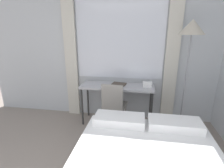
% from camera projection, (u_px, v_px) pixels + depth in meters
% --- Properties ---
extents(wall_back_with_window, '(5.14, 0.13, 2.70)m').
position_uv_depth(wall_back_with_window, '(110.00, 52.00, 3.41)').
color(wall_back_with_window, silver).
rests_on(wall_back_with_window, ground_plane).
extents(desk, '(1.37, 0.46, 0.78)m').
position_uv_depth(desk, '(117.00, 89.00, 3.30)').
color(desk, '#B2B2B7').
rests_on(desk, ground_plane).
extents(desk_chair, '(0.45, 0.45, 0.88)m').
position_uv_depth(desk_chair, '(114.00, 103.00, 3.17)').
color(desk_chair, gray).
rests_on(desk_chair, ground_plane).
extents(standing_lamp, '(0.40, 0.40, 1.93)m').
position_uv_depth(standing_lamp, '(191.00, 37.00, 2.73)').
color(standing_lamp, '#4C4C51').
rests_on(standing_lamp, ground_plane).
extents(telephone, '(0.17, 0.19, 0.09)m').
position_uv_depth(telephone, '(147.00, 84.00, 3.21)').
color(telephone, white).
rests_on(telephone, desk).
extents(book, '(0.29, 0.23, 0.02)m').
position_uv_depth(book, '(119.00, 84.00, 3.31)').
color(book, '#4C4238').
rests_on(book, desk).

